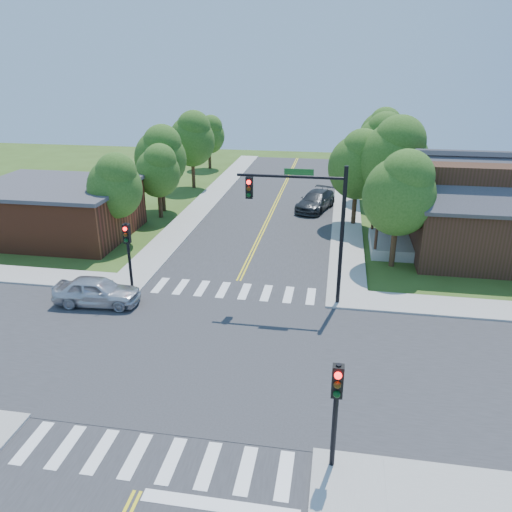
% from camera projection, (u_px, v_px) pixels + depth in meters
% --- Properties ---
extents(ground, '(100.00, 100.00, 0.00)m').
position_uv_depth(ground, '(204.00, 353.00, 21.55)').
color(ground, '#354F18').
rests_on(ground, ground).
extents(road_ns, '(10.00, 90.00, 0.04)m').
position_uv_depth(road_ns, '(204.00, 353.00, 21.54)').
color(road_ns, '#2D2D30').
rests_on(road_ns, ground).
extents(road_ew, '(90.00, 10.00, 0.04)m').
position_uv_depth(road_ew, '(204.00, 353.00, 21.54)').
color(road_ew, '#2D2D30').
rests_on(road_ew, ground).
extents(intersection_patch, '(10.20, 10.20, 0.06)m').
position_uv_depth(intersection_patch, '(204.00, 353.00, 21.55)').
color(intersection_patch, '#2D2D30').
rests_on(intersection_patch, ground).
extents(sidewalk_ne, '(40.00, 40.00, 0.14)m').
position_uv_depth(sidewalk_ne, '(493.00, 246.00, 33.57)').
color(sidewalk_ne, '#9E9B93').
rests_on(sidewalk_ne, ground).
extents(sidewalk_nw, '(40.00, 40.00, 0.14)m').
position_uv_depth(sidewalk_nw, '(59.00, 222.00, 38.44)').
color(sidewalk_nw, '#9E9B93').
rests_on(sidewalk_nw, ground).
extents(crosswalk_north, '(8.85, 2.00, 0.01)m').
position_uv_depth(crosswalk_north, '(234.00, 291.00, 27.21)').
color(crosswalk_north, white).
rests_on(crosswalk_north, ground).
extents(crosswalk_south, '(8.85, 2.00, 0.01)m').
position_uv_depth(crosswalk_south, '(153.00, 458.00, 15.86)').
color(crosswalk_south, white).
rests_on(crosswalk_south, ground).
extents(centerline, '(0.30, 90.00, 0.01)m').
position_uv_depth(centerline, '(204.00, 352.00, 21.53)').
color(centerline, yellow).
rests_on(centerline, ground).
extents(stop_bar, '(4.60, 0.45, 0.09)m').
position_uv_depth(stop_bar, '(220.00, 506.00, 14.21)').
color(stop_bar, white).
rests_on(stop_bar, ground).
extents(signal_mast_ne, '(5.30, 0.42, 7.20)m').
position_uv_depth(signal_mast_ne, '(308.00, 213.00, 24.26)').
color(signal_mast_ne, black).
rests_on(signal_mast_ne, ground).
extents(signal_pole_se, '(0.34, 0.42, 3.80)m').
position_uv_depth(signal_pole_se, '(336.00, 398.00, 14.55)').
color(signal_pole_se, black).
rests_on(signal_pole_se, ground).
extents(signal_pole_nw, '(0.34, 0.42, 3.80)m').
position_uv_depth(signal_pole_nw, '(128.00, 244.00, 26.53)').
color(signal_pole_nw, black).
rests_on(signal_pole_nw, ground).
extents(house_ne, '(13.05, 8.80, 7.11)m').
position_uv_depth(house_ne, '(497.00, 205.00, 31.02)').
color(house_ne, '#301F10').
rests_on(house_ne, ground).
extents(building_nw, '(10.40, 8.40, 3.73)m').
position_uv_depth(building_nw, '(57.00, 210.00, 35.12)').
color(building_nw, brown).
rests_on(building_nw, ground).
extents(tree_e_a, '(4.21, 4.00, 7.16)m').
position_uv_depth(tree_e_a, '(401.00, 191.00, 28.75)').
color(tree_e_a, '#382314').
rests_on(tree_e_a, ground).
extents(tree_e_b, '(4.90, 4.65, 8.33)m').
position_uv_depth(tree_e_b, '(395.00, 157.00, 34.66)').
color(tree_e_b, '#382314').
rests_on(tree_e_b, ground).
extents(tree_e_c, '(4.55, 4.32, 7.73)m').
position_uv_depth(tree_e_c, '(382.00, 143.00, 42.43)').
color(tree_e_c, '#382314').
rests_on(tree_e_c, ground).
extents(tree_e_d, '(4.33, 4.11, 7.36)m').
position_uv_depth(tree_e_d, '(382.00, 133.00, 50.00)').
color(tree_e_d, '#382314').
rests_on(tree_e_d, ground).
extents(tree_w_a, '(3.66, 3.48, 6.22)m').
position_uv_depth(tree_w_a, '(115.00, 185.00, 32.89)').
color(tree_w_a, '#382314').
rests_on(tree_w_a, ground).
extents(tree_w_b, '(4.16, 3.95, 7.07)m').
position_uv_depth(tree_w_b, '(161.00, 155.00, 39.72)').
color(tree_w_b, '#382314').
rests_on(tree_w_b, ground).
extents(tree_w_c, '(4.33, 4.12, 7.37)m').
position_uv_depth(tree_w_c, '(192.00, 138.00, 46.97)').
color(tree_w_c, '#382314').
rests_on(tree_w_c, ground).
extents(tree_w_d, '(3.53, 3.35, 5.99)m').
position_uv_depth(tree_w_d, '(209.00, 134.00, 55.66)').
color(tree_w_d, '#382314').
rests_on(tree_w_d, ground).
extents(tree_house, '(4.26, 4.05, 7.24)m').
position_uv_depth(tree_house, '(359.00, 163.00, 36.17)').
color(tree_house, '#382314').
rests_on(tree_house, ground).
extents(tree_bldg, '(3.46, 3.29, 5.88)m').
position_uv_depth(tree_bldg, '(158.00, 170.00, 38.32)').
color(tree_bldg, '#382314').
rests_on(tree_bldg, ground).
extents(car_silver, '(2.26, 4.57, 1.49)m').
position_uv_depth(car_silver, '(97.00, 292.00, 25.49)').
color(car_silver, silver).
rests_on(car_silver, ground).
extents(car_dgrey, '(5.03, 6.40, 1.51)m').
position_uv_depth(car_dgrey, '(316.00, 201.00, 41.41)').
color(car_dgrey, '#2D2F32').
rests_on(car_dgrey, ground).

